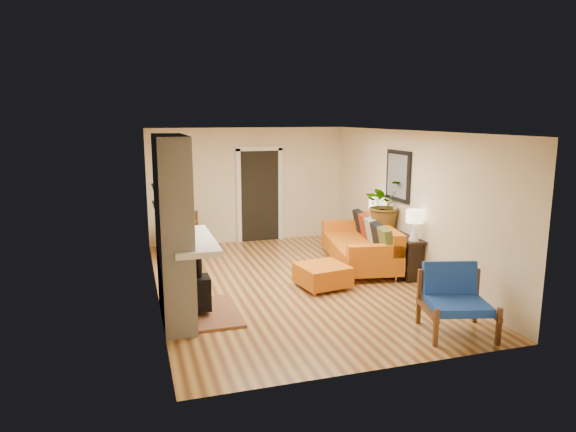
% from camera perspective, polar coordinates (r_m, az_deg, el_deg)
% --- Properties ---
extents(room_shell, '(6.50, 6.50, 6.50)m').
position_cam_1_polar(room_shell, '(11.32, -0.72, 2.87)').
color(room_shell, tan).
rests_on(room_shell, ground).
extents(fireplace, '(1.09, 1.68, 2.60)m').
position_cam_1_polar(fireplace, '(7.31, -12.31, -1.90)').
color(fireplace, white).
rests_on(fireplace, ground).
extents(sofa, '(1.39, 2.48, 0.93)m').
position_cam_1_polar(sofa, '(10.03, 8.41, -3.17)').
color(sofa, silver).
rests_on(sofa, ground).
extents(ottoman, '(0.88, 0.88, 0.39)m').
position_cam_1_polar(ottoman, '(8.71, 3.84, -6.50)').
color(ottoman, silver).
rests_on(ottoman, ground).
extents(blue_chair, '(1.04, 1.03, 0.90)m').
position_cam_1_polar(blue_chair, '(7.29, 18.01, -8.41)').
color(blue_chair, brown).
rests_on(blue_chair, ground).
extents(dining_table, '(0.93, 1.64, 0.86)m').
position_cam_1_polar(dining_table, '(10.82, -11.57, -1.37)').
color(dining_table, brown).
rests_on(dining_table, ground).
extents(console_table, '(0.34, 1.85, 0.72)m').
position_cam_1_polar(console_table, '(9.84, 11.50, -2.53)').
color(console_table, black).
rests_on(console_table, ground).
extents(lamp_near, '(0.30, 0.30, 0.54)m').
position_cam_1_polar(lamp_near, '(9.10, 13.87, -0.60)').
color(lamp_near, white).
rests_on(lamp_near, console_table).
extents(lamp_far, '(0.30, 0.30, 0.54)m').
position_cam_1_polar(lamp_far, '(10.34, 9.78, 0.93)').
color(lamp_far, white).
rests_on(lamp_far, console_table).
extents(houseplant, '(0.96, 0.86, 0.96)m').
position_cam_1_polar(houseplant, '(9.96, 10.78, 1.35)').
color(houseplant, '#1E5919').
rests_on(houseplant, console_table).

